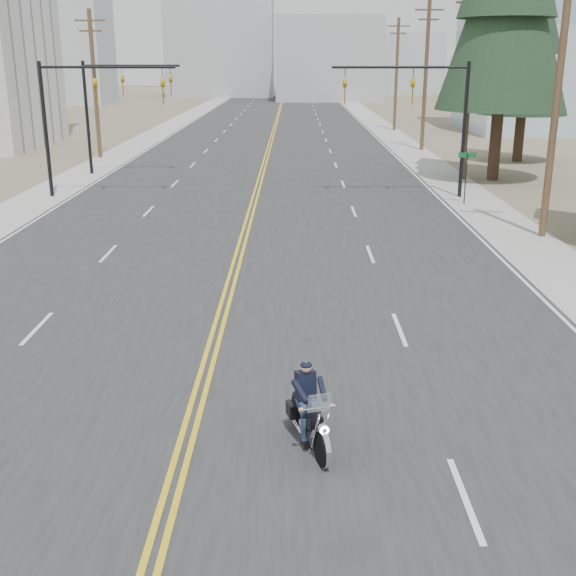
# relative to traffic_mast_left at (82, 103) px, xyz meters

# --- Properties ---
(road) EXTENTS (20.00, 200.00, 0.01)m
(road) POSITION_rel_traffic_mast_left_xyz_m (8.98, 38.00, -4.93)
(road) COLOR #303033
(road) RESTS_ON ground
(sidewalk_left) EXTENTS (3.00, 200.00, 0.01)m
(sidewalk_left) POSITION_rel_traffic_mast_left_xyz_m (-2.52, 38.00, -4.93)
(sidewalk_left) COLOR #A5A5A0
(sidewalk_left) RESTS_ON ground
(sidewalk_right) EXTENTS (3.00, 200.00, 0.01)m
(sidewalk_right) POSITION_rel_traffic_mast_left_xyz_m (20.48, 38.00, -4.93)
(sidewalk_right) COLOR #A5A5A0
(sidewalk_right) RESTS_ON ground
(traffic_mast_left) EXTENTS (7.10, 0.26, 7.00)m
(traffic_mast_left) POSITION_rel_traffic_mast_left_xyz_m (0.00, 0.00, 0.00)
(traffic_mast_left) COLOR black
(traffic_mast_left) RESTS_ON ground
(traffic_mast_right) EXTENTS (7.10, 0.26, 7.00)m
(traffic_mast_right) POSITION_rel_traffic_mast_left_xyz_m (17.95, 0.00, 0.00)
(traffic_mast_right) COLOR black
(traffic_mast_right) RESTS_ON ground
(traffic_mast_far) EXTENTS (6.10, 0.26, 7.00)m
(traffic_mast_far) POSITION_rel_traffic_mast_left_xyz_m (-0.33, 8.00, -0.06)
(traffic_mast_far) COLOR black
(traffic_mast_far) RESTS_ON ground
(street_sign) EXTENTS (0.90, 0.06, 2.62)m
(street_sign) POSITION_rel_traffic_mast_left_xyz_m (19.78, -2.00, -3.13)
(street_sign) COLOR black
(street_sign) RESTS_ON ground
(utility_pole_b) EXTENTS (2.20, 0.30, 11.50)m
(utility_pole_b) POSITION_rel_traffic_mast_left_xyz_m (21.48, -9.00, 1.05)
(utility_pole_b) COLOR brown
(utility_pole_b) RESTS_ON ground
(utility_pole_c) EXTENTS (2.20, 0.30, 11.00)m
(utility_pole_c) POSITION_rel_traffic_mast_left_xyz_m (21.48, 6.00, 0.79)
(utility_pole_c) COLOR brown
(utility_pole_c) RESTS_ON ground
(utility_pole_d) EXTENTS (2.20, 0.30, 11.50)m
(utility_pole_d) POSITION_rel_traffic_mast_left_xyz_m (21.48, 21.00, 1.05)
(utility_pole_d) COLOR brown
(utility_pole_d) RESTS_ON ground
(utility_pole_e) EXTENTS (2.20, 0.30, 11.00)m
(utility_pole_e) POSITION_rel_traffic_mast_left_xyz_m (21.48, 38.00, 0.79)
(utility_pole_e) COLOR brown
(utility_pole_e) RESTS_ON ground
(utility_pole_left) EXTENTS (2.20, 0.30, 10.50)m
(utility_pole_left) POSITION_rel_traffic_mast_left_xyz_m (-3.52, 16.00, 0.54)
(utility_pole_left) COLOR brown
(utility_pole_left) RESTS_ON ground
(haze_bldg_a) EXTENTS (14.00, 12.00, 22.00)m
(haze_bldg_a) POSITION_rel_traffic_mast_left_xyz_m (-26.02, 83.00, 6.06)
(haze_bldg_a) COLOR #B7BCC6
(haze_bldg_a) RESTS_ON ground
(haze_bldg_b) EXTENTS (18.00, 14.00, 14.00)m
(haze_bldg_b) POSITION_rel_traffic_mast_left_xyz_m (16.98, 93.00, 2.06)
(haze_bldg_b) COLOR #ADB2B7
(haze_bldg_b) RESTS_ON ground
(haze_bldg_c) EXTENTS (16.00, 12.00, 18.00)m
(haze_bldg_c) POSITION_rel_traffic_mast_left_xyz_m (48.98, 78.00, 4.06)
(haze_bldg_c) COLOR #B7BCC6
(haze_bldg_c) RESTS_ON ground
(haze_bldg_d) EXTENTS (20.00, 15.00, 26.00)m
(haze_bldg_d) POSITION_rel_traffic_mast_left_xyz_m (-3.02, 108.00, 8.06)
(haze_bldg_d) COLOR #ADB2B7
(haze_bldg_d) RESTS_ON ground
(haze_bldg_e) EXTENTS (14.00, 14.00, 12.00)m
(haze_bldg_e) POSITION_rel_traffic_mast_left_xyz_m (33.98, 118.00, 1.06)
(haze_bldg_e) COLOR #B7BCC6
(haze_bldg_e) RESTS_ON ground
(haze_bldg_f) EXTENTS (12.00, 12.00, 16.00)m
(haze_bldg_f) POSITION_rel_traffic_mast_left_xyz_m (-41.02, 98.00, 3.06)
(haze_bldg_f) COLOR #ADB2B7
(haze_bldg_f) RESTS_ON ground
(motorcyclist) EXTENTS (1.45, 2.27, 1.64)m
(motorcyclist) POSITION_rel_traffic_mast_left_xyz_m (11.38, -26.21, -4.12)
(motorcyclist) COLOR black
(motorcyclist) RESTS_ON ground
(conifer_far) EXTENTS (6.21, 6.21, 16.63)m
(conifer_far) POSITION_rel_traffic_mast_left_xyz_m (27.24, 14.20, 4.60)
(conifer_far) COLOR #382619
(conifer_far) RESTS_ON ground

